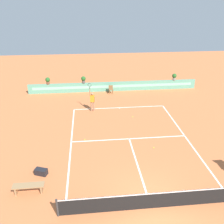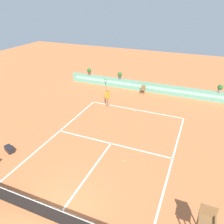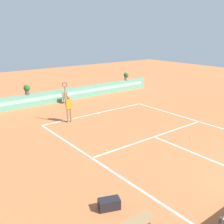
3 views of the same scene
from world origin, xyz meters
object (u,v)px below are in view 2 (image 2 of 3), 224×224
at_px(tennis_player, 108,96).
at_px(potted_plant_far_left, 89,71).
at_px(ball_kid_chair, 143,89).
at_px(potted_plant_far_right, 220,88).
at_px(tennis_ball_mid_court, 124,160).
at_px(tennis_ball_by_sideline, 139,122).
at_px(gear_bag, 9,149).
at_px(tennis_ball_near_baseline, 72,132).
at_px(potted_plant_left, 120,75).

height_order(tennis_player, potted_plant_far_left, tennis_player).
height_order(ball_kid_chair, potted_plant_far_right, potted_plant_far_right).
distance_m(tennis_ball_mid_court, tennis_ball_by_sideline, 4.84).
bearing_deg(ball_kid_chair, tennis_ball_mid_court, -80.13).
xyz_separation_m(ball_kid_chair, gear_bag, (-5.25, -12.57, -0.30)).
distance_m(ball_kid_chair, potted_plant_far_left, 6.60).
bearing_deg(potted_plant_far_right, tennis_ball_near_baseline, -134.88).
bearing_deg(tennis_ball_mid_court, tennis_player, 121.44).
height_order(tennis_player, potted_plant_left, tennis_player).
xyz_separation_m(gear_bag, potted_plant_far_right, (12.25, 13.31, 1.23)).
distance_m(tennis_ball_by_sideline, potted_plant_left, 7.84).
xyz_separation_m(tennis_ball_near_baseline, potted_plant_left, (-0.04, 9.81, 1.38)).
height_order(tennis_ball_mid_court, potted_plant_far_left, potted_plant_far_left).
relative_size(tennis_player, potted_plant_far_right, 3.57).
distance_m(tennis_player, tennis_ball_by_sideline, 3.83).
bearing_deg(tennis_ball_by_sideline, gear_bag, -134.01).
bearing_deg(tennis_ball_by_sideline, potted_plant_far_left, 140.04).
xyz_separation_m(tennis_ball_near_baseline, tennis_ball_by_sideline, (4.07, 3.28, 0.00)).
distance_m(ball_kid_chair, tennis_ball_near_baseline, 9.51).
xyz_separation_m(tennis_ball_near_baseline, potted_plant_far_left, (-3.72, 9.81, 1.38)).
bearing_deg(potted_plant_far_left, tennis_player, -48.23).
bearing_deg(potted_plant_left, tennis_ball_mid_court, -67.67).
height_order(ball_kid_chair, tennis_ball_mid_court, ball_kid_chair).
bearing_deg(tennis_ball_by_sideline, potted_plant_far_right, 48.88).
bearing_deg(tennis_player, potted_plant_far_left, 131.77).
xyz_separation_m(tennis_ball_mid_court, potted_plant_far_right, (5.16, 11.34, 1.38)).
distance_m(tennis_player, potted_plant_left, 5.04).
distance_m(gear_bag, tennis_ball_near_baseline, 4.28).
bearing_deg(potted_plant_far_left, tennis_ball_near_baseline, -69.25).
height_order(tennis_player, tennis_ball_by_sideline, tennis_player).
xyz_separation_m(ball_kid_chair, tennis_player, (-2.05, -4.24, 0.57)).
height_order(tennis_ball_near_baseline, potted_plant_far_left, potted_plant_far_left).
xyz_separation_m(tennis_ball_near_baseline, potted_plant_far_right, (9.77, 9.81, 1.38)).
distance_m(potted_plant_left, potted_plant_far_left, 3.68).
distance_m(tennis_ball_by_sideline, potted_plant_far_left, 10.26).
distance_m(ball_kid_chair, tennis_ball_by_sideline, 5.96).
relative_size(gear_bag, tennis_player, 0.27).
relative_size(tennis_ball_mid_court, tennis_ball_by_sideline, 1.00).
distance_m(gear_bag, tennis_ball_mid_court, 7.36).
bearing_deg(gear_bag, ball_kid_chair, 67.35).
distance_m(ball_kid_chair, potted_plant_far_right, 7.10).
height_order(tennis_player, tennis_ball_near_baseline, tennis_player).
height_order(tennis_player, tennis_ball_mid_court, tennis_player).
relative_size(tennis_player, tennis_ball_mid_court, 38.01).
relative_size(ball_kid_chair, potted_plant_left, 1.17).
height_order(gear_bag, potted_plant_far_left, potted_plant_far_left).
bearing_deg(potted_plant_far_right, tennis_ball_by_sideline, -131.12).
height_order(tennis_player, potted_plant_far_right, tennis_player).
relative_size(tennis_player, potted_plant_far_left, 3.57).
bearing_deg(potted_plant_far_left, gear_bag, -84.67).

